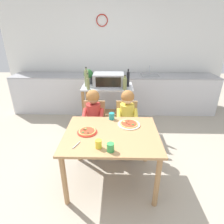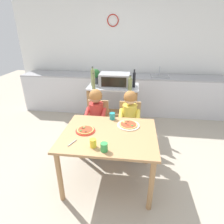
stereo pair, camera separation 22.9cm
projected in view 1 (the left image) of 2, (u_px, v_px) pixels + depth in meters
The scene contains 21 objects.
ground_plane at pixel (113, 137), 3.55m from camera, with size 10.70×10.70×0.00m, color #A89E8C.
back_wall_tiled at pixel (114, 52), 4.50m from camera, with size 5.25×0.14×2.70m.
kitchen_counter at pixel (114, 93), 4.50m from camera, with size 4.72×0.60×1.08m.
kitchen_island_cart at pixel (108, 101), 3.59m from camera, with size 0.93×0.54×0.91m.
toaster_oven at pixel (109, 80), 3.43m from camera, with size 0.55×0.36×0.23m.
bottle_dark_olive_oil at pixel (128, 79), 3.37m from camera, with size 0.05×0.05×0.32m.
bottle_brown_beer at pixel (88, 83), 3.23m from camera, with size 0.06×0.06×0.28m.
bottle_tall_green_wine at pixel (125, 83), 3.22m from camera, with size 0.07×0.07×0.26m.
bottle_squat_spirits at pixel (87, 78), 3.38m from camera, with size 0.07×0.07×0.35m.
potted_herb_plant at pixel (88, 76), 3.55m from camera, with size 0.18×0.18×0.27m.
dining_table at pixel (111, 141), 2.32m from camera, with size 1.15×0.92×0.73m.
dining_chair_left at pixel (94, 122), 3.06m from camera, with size 0.36×0.36×0.81m.
dining_chair_right at pixel (126, 122), 3.05m from camera, with size 0.36×0.36×0.81m.
child_in_red_shirt at pixel (93, 114), 2.87m from camera, with size 0.32×0.42×1.04m.
child_in_yellow_shirt at pixel (127, 115), 2.86m from camera, with size 0.32×0.42×1.03m.
pizza_plate_red_rimmed at pixel (87, 132), 2.29m from camera, with size 0.24×0.24×0.03m.
pizza_plate_cream at pixel (129, 124), 2.46m from camera, with size 0.29×0.29×0.03m.
drinking_cup_green at pixel (110, 147), 1.93m from camera, with size 0.08×0.08×0.09m, color green.
drinking_cup_yellow at pixel (99, 144), 1.99m from camera, with size 0.07×0.07×0.10m, color yellow.
drinking_cup_teal at pixel (112, 116), 2.60m from camera, with size 0.08×0.08×0.09m, color teal.
serving_spoon at pixel (76, 145), 2.04m from camera, with size 0.01×0.01×0.14m, color #B7BABF.
Camera 1 is at (0.05, -1.95, 1.91)m, focal length 29.95 mm.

